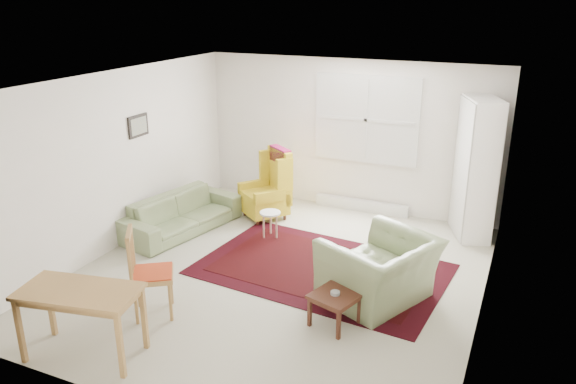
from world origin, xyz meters
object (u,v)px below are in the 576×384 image
at_px(cabinet, 476,169).
at_px(stool, 270,225).
at_px(sofa, 181,207).
at_px(desk_chair, 152,272).
at_px(armchair, 380,264).
at_px(coffee_table, 335,309).
at_px(desk, 83,323).
at_px(wingback_chair, 264,184).

bearing_deg(cabinet, stool, -175.82).
distance_m(sofa, desk_chair, 2.39).
relative_size(armchair, coffee_table, 2.59).
height_order(sofa, coffee_table, sofa).
xyz_separation_m(cabinet, desk, (-3.16, -4.70, -0.67)).
height_order(wingback_chair, coffee_table, wingback_chair).
relative_size(desk, desk_chair, 1.12).
xyz_separation_m(sofa, desk, (0.91, -3.06, -0.02)).
xyz_separation_m(stool, desk_chair, (-0.28, -2.46, 0.32)).
height_order(wingback_chair, desk, wingback_chair).
bearing_deg(stool, wingback_chair, 122.70).
bearing_deg(stool, desk_chair, -96.43).
bearing_deg(armchair, desk_chair, -34.77).
xyz_separation_m(armchair, desk, (-2.40, -2.27, -0.10)).
relative_size(wingback_chair, desk_chair, 1.10).
bearing_deg(desk_chair, sofa, -7.69).
bearing_deg(sofa, coffee_table, -104.40).
relative_size(cabinet, desk_chair, 2.00).
bearing_deg(coffee_table, cabinet, 71.74).
relative_size(sofa, coffee_table, 4.13).
bearing_deg(coffee_table, sofa, 153.37).
bearing_deg(coffee_table, armchair, 68.11).
height_order(wingback_chair, cabinet, cabinet).
bearing_deg(desk_chair, armchair, -93.50).
bearing_deg(desk, cabinet, 56.12).
bearing_deg(desk, coffee_table, 36.10).
relative_size(armchair, cabinet, 0.58).
relative_size(wingback_chair, desk, 0.98).
xyz_separation_m(wingback_chair, desk_chair, (0.16, -3.14, -0.05)).
xyz_separation_m(wingback_chair, coffee_table, (2.11, -2.52, -0.38)).
bearing_deg(sofa, desk, -151.14).
distance_m(coffee_table, stool, 2.49).
distance_m(stool, desk, 3.42).
bearing_deg(wingback_chair, armchair, -0.19).
xyz_separation_m(wingback_chair, desk, (-0.00, -4.06, -0.20)).
distance_m(sofa, desk, 3.19).
relative_size(wingback_chair, cabinet, 0.55).
distance_m(sofa, coffee_table, 3.39).
distance_m(coffee_table, desk, 2.62).
height_order(sofa, stool, sofa).
distance_m(wingback_chair, coffee_table, 3.31).
height_order(coffee_table, stool, stool).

